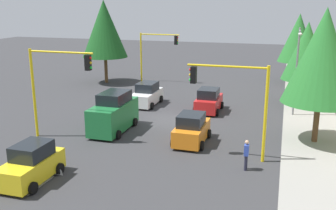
% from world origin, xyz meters
% --- Properties ---
extents(ground_plane, '(120.00, 120.00, 0.00)m').
position_xyz_m(ground_plane, '(0.00, 0.00, 0.00)').
color(ground_plane, '#353538').
extents(sidewalk_kerb, '(80.00, 4.00, 0.15)m').
position_xyz_m(sidewalk_kerb, '(-5.00, 10.50, 0.07)').
color(sidewalk_kerb, gray).
rests_on(sidewalk_kerb, ground).
extents(lane_arrow_near, '(2.40, 1.10, 1.10)m').
position_xyz_m(lane_arrow_near, '(11.51, -3.00, 0.01)').
color(lane_arrow_near, silver).
rests_on(lane_arrow_near, ground).
extents(traffic_signal_near_left, '(0.36, 4.59, 5.55)m').
position_xyz_m(traffic_signal_near_left, '(6.00, 5.68, 3.93)').
color(traffic_signal_near_left, yellow).
rests_on(traffic_signal_near_left, ground).
extents(traffic_signal_far_right, '(0.36, 4.59, 5.52)m').
position_xyz_m(traffic_signal_far_right, '(-14.00, -5.67, 3.91)').
color(traffic_signal_far_right, yellow).
rests_on(traffic_signal_far_right, ground).
extents(traffic_signal_near_right, '(0.36, 4.59, 5.96)m').
position_xyz_m(traffic_signal_near_right, '(6.00, -5.74, 4.20)').
color(traffic_signal_near_right, yellow).
rests_on(traffic_signal_near_right, ground).
extents(street_lamp_curbside, '(2.15, 0.28, 7.00)m').
position_xyz_m(street_lamp_curbside, '(-3.61, 9.20, 4.35)').
color(street_lamp_curbside, slate).
rests_on(street_lamp_curbside, ground).
extents(tree_roadside_mid, '(3.99, 3.99, 7.28)m').
position_xyz_m(tree_roadside_mid, '(-8.00, 10.00, 4.77)').
color(tree_roadside_mid, brown).
rests_on(tree_roadside_mid, ground).
extents(tree_opposite_side, '(4.98, 4.98, 9.13)m').
position_xyz_m(tree_opposite_side, '(-12.00, -11.00, 6.01)').
color(tree_opposite_side, brown).
rests_on(tree_opposite_side, ground).
extents(tree_roadside_far, '(4.20, 4.20, 7.68)m').
position_xyz_m(tree_roadside_far, '(-18.00, 9.50, 5.04)').
color(tree_roadside_far, brown).
rests_on(tree_roadside_far, ground).
extents(tree_roadside_near, '(4.69, 4.69, 8.59)m').
position_xyz_m(tree_roadside_near, '(2.00, 10.50, 5.65)').
color(tree_roadside_near, brown).
rests_on(tree_roadside_near, ground).
extents(delivery_van_green, '(4.80, 2.22, 2.77)m').
position_xyz_m(delivery_van_green, '(3.43, -2.96, 1.28)').
color(delivery_van_green, '#1E7238').
rests_on(delivery_van_green, ground).
extents(car_orange, '(3.74, 2.05, 1.98)m').
position_xyz_m(car_orange, '(4.19, 2.86, 0.90)').
color(car_orange, orange).
rests_on(car_orange, ground).
extents(car_red, '(3.70, 2.08, 1.98)m').
position_xyz_m(car_red, '(-3.47, 2.47, 0.90)').
color(car_red, red).
rests_on(car_red, ground).
extents(car_yellow, '(3.75, 1.99, 1.98)m').
position_xyz_m(car_yellow, '(11.98, -3.59, 0.90)').
color(car_yellow, yellow).
rests_on(car_yellow, ground).
extents(car_white, '(4.14, 2.07, 1.98)m').
position_xyz_m(car_white, '(-4.06, -3.21, 0.90)').
color(car_white, white).
rests_on(car_white, ground).
extents(pedestrian_crossing, '(0.40, 0.24, 1.70)m').
position_xyz_m(pedestrian_crossing, '(7.42, 6.69, 0.91)').
color(pedestrian_crossing, '#262638').
rests_on(pedestrian_crossing, ground).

